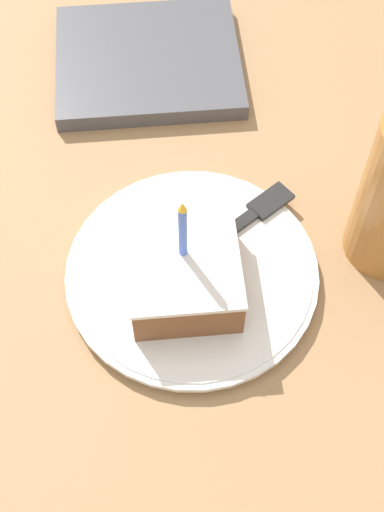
# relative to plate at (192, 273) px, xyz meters

# --- Properties ---
(ground_plane) EXTENTS (2.40, 2.40, 0.04)m
(ground_plane) POSITION_rel_plate_xyz_m (0.02, 0.01, -0.03)
(ground_plane) COLOR #9E754C
(ground_plane) RESTS_ON ground
(plate) EXTENTS (0.24, 0.24, 0.01)m
(plate) POSITION_rel_plate_xyz_m (0.00, 0.00, 0.00)
(plate) COLOR white
(plate) RESTS_ON ground_plane
(cake_slice) EXTENTS (0.10, 0.12, 0.12)m
(cake_slice) POSITION_rel_plate_xyz_m (-0.01, -0.01, 0.03)
(cake_slice) COLOR brown
(cake_slice) RESTS_ON plate
(fork) EXTENTS (0.15, 0.11, 0.00)m
(fork) POSITION_rel_plate_xyz_m (0.05, 0.04, 0.01)
(fork) COLOR #262626
(fork) RESTS_ON plate
(marble_board) EXTENTS (0.21, 0.19, 0.02)m
(marble_board) POSITION_rel_plate_xyz_m (-0.03, 0.29, 0.00)
(marble_board) COLOR #4C4C51
(marble_board) RESTS_ON ground_plane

